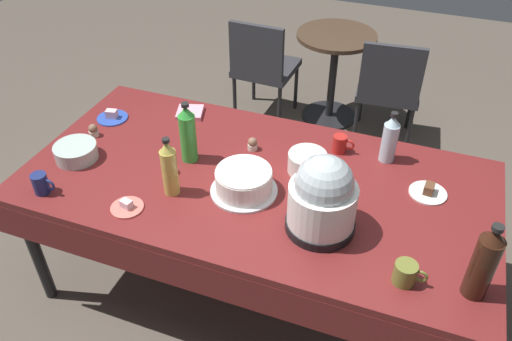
% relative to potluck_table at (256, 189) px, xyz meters
% --- Properties ---
extents(ground, '(9.00, 9.00, 0.00)m').
position_rel_potluck_table_xyz_m(ground, '(0.00, 0.00, -0.69)').
color(ground, brown).
extents(potluck_table, '(2.20, 1.10, 0.75)m').
position_rel_potluck_table_xyz_m(potluck_table, '(0.00, 0.00, 0.00)').
color(potluck_table, maroon).
rests_on(potluck_table, ground).
extents(frosted_layer_cake, '(0.31, 0.31, 0.12)m').
position_rel_potluck_table_xyz_m(frosted_layer_cake, '(-0.02, -0.11, 0.12)').
color(frosted_layer_cake, silver).
rests_on(frosted_layer_cake, potluck_table).
extents(slow_cooker, '(0.29, 0.29, 0.36)m').
position_rel_potluck_table_xyz_m(slow_cooker, '(0.37, -0.21, 0.23)').
color(slow_cooker, black).
rests_on(slow_cooker, potluck_table).
extents(glass_salad_bowl, '(0.21, 0.21, 0.08)m').
position_rel_potluck_table_xyz_m(glass_salad_bowl, '(-0.89, -0.16, 0.10)').
color(glass_salad_bowl, '#B2C6BC').
rests_on(glass_salad_bowl, potluck_table).
extents(ceramic_snack_bowl, '(0.18, 0.18, 0.10)m').
position_rel_potluck_table_xyz_m(ceramic_snack_bowl, '(0.21, 0.14, 0.11)').
color(ceramic_snack_bowl, silver).
rests_on(ceramic_snack_bowl, potluck_table).
extents(dessert_plate_coral, '(0.15, 0.15, 0.04)m').
position_rel_potluck_table_xyz_m(dessert_plate_coral, '(-0.46, -0.39, 0.07)').
color(dessert_plate_coral, '#E07266').
rests_on(dessert_plate_coral, potluck_table).
extents(dessert_plate_cobalt, '(0.17, 0.17, 0.05)m').
position_rel_potluck_table_xyz_m(dessert_plate_cobalt, '(-0.93, 0.22, 0.07)').
color(dessert_plate_cobalt, '#2D4CB2').
rests_on(dessert_plate_cobalt, potluck_table).
extents(dessert_plate_white, '(0.17, 0.17, 0.05)m').
position_rel_potluck_table_xyz_m(dessert_plate_white, '(0.77, 0.18, 0.07)').
color(dessert_plate_white, white).
rests_on(dessert_plate_white, potluck_table).
extents(cupcake_mint, '(0.05, 0.05, 0.07)m').
position_rel_potluck_table_xyz_m(cupcake_mint, '(-0.40, -0.10, 0.09)').
color(cupcake_mint, beige).
rests_on(cupcake_mint, potluck_table).
extents(cupcake_berry, '(0.05, 0.05, 0.07)m').
position_rel_potluck_table_xyz_m(cupcake_berry, '(-0.92, 0.04, 0.09)').
color(cupcake_berry, beige).
rests_on(cupcake_berry, potluck_table).
extents(cupcake_rose, '(0.05, 0.05, 0.07)m').
position_rel_potluck_table_xyz_m(cupcake_rose, '(-0.10, 0.22, 0.09)').
color(cupcake_rose, beige).
rests_on(cupcake_rose, potluck_table).
extents(soda_bottle_cola, '(0.09, 0.09, 0.34)m').
position_rel_potluck_table_xyz_m(soda_bottle_cola, '(0.98, -0.34, 0.22)').
color(soda_bottle_cola, '#33190F').
rests_on(soda_bottle_cola, potluck_table).
extents(soda_bottle_ginger_ale, '(0.07, 0.07, 0.29)m').
position_rel_potluck_table_xyz_m(soda_bottle_ginger_ale, '(-0.32, -0.22, 0.20)').
color(soda_bottle_ginger_ale, gold).
rests_on(soda_bottle_ginger_ale, potluck_table).
extents(soda_bottle_water, '(0.08, 0.08, 0.27)m').
position_rel_potluck_table_xyz_m(soda_bottle_water, '(0.55, 0.37, 0.19)').
color(soda_bottle_water, silver).
rests_on(soda_bottle_water, potluck_table).
extents(soda_bottle_lime_soda, '(0.08, 0.08, 0.32)m').
position_rel_potluck_table_xyz_m(soda_bottle_lime_soda, '(-0.36, 0.03, 0.21)').
color(soda_bottle_lime_soda, green).
rests_on(soda_bottle_lime_soda, potluck_table).
extents(coffee_mug_olive, '(0.13, 0.09, 0.09)m').
position_rel_potluck_table_xyz_m(coffee_mug_olive, '(0.74, -0.38, 0.11)').
color(coffee_mug_olive, olive).
rests_on(coffee_mug_olive, potluck_table).
extents(coffee_mug_red, '(0.11, 0.07, 0.09)m').
position_rel_potluck_table_xyz_m(coffee_mug_red, '(0.32, 0.36, 0.11)').
color(coffee_mug_red, '#B2231E').
rests_on(coffee_mug_red, potluck_table).
extents(coffee_mug_navy, '(0.11, 0.07, 0.10)m').
position_rel_potluck_table_xyz_m(coffee_mug_navy, '(-0.87, -0.43, 0.11)').
color(coffee_mug_navy, navy).
rests_on(coffee_mug_navy, potluck_table).
extents(paper_napkin_stack, '(0.18, 0.18, 0.02)m').
position_rel_potluck_table_xyz_m(paper_napkin_stack, '(-0.55, 0.41, 0.07)').
color(paper_napkin_stack, pink).
rests_on(paper_napkin_stack, potluck_table).
extents(maroon_chair_left, '(0.46, 0.46, 0.85)m').
position_rel_potluck_table_xyz_m(maroon_chair_left, '(-0.55, 1.62, -0.20)').
color(maroon_chair_left, '#333338').
rests_on(maroon_chair_left, ground).
extents(maroon_chair_right, '(0.48, 0.48, 0.85)m').
position_rel_potluck_table_xyz_m(maroon_chair_right, '(0.41, 1.62, -0.20)').
color(maroon_chair_right, '#333338').
rests_on(maroon_chair_right, ground).
extents(round_cafe_table, '(0.60, 0.60, 0.72)m').
position_rel_potluck_table_xyz_m(round_cafe_table, '(-0.05, 1.84, -0.19)').
color(round_cafe_table, '#473323').
rests_on(round_cafe_table, ground).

